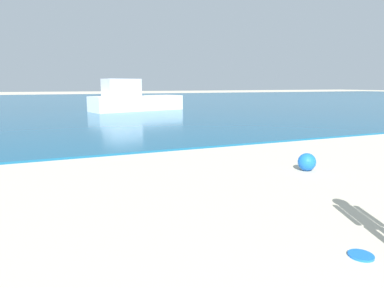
{
  "coord_description": "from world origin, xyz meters",
  "views": [
    {
      "loc": [
        -1.9,
        2.27,
        1.87
      ],
      "look_at": [
        0.47,
        7.84,
        0.8
      ],
      "focal_mm": 31.73,
      "sensor_mm": 36.0,
      "label": 1
    }
  ],
  "objects": [
    {
      "name": "water",
      "position": [
        0.0,
        41.2,
        0.03
      ],
      "size": [
        160.0,
        60.0,
        0.06
      ],
      "primitive_type": "cube",
      "color": "#14567F",
      "rests_on": "ground"
    },
    {
      "name": "frisbee",
      "position": [
        1.17,
        4.73,
        0.01
      ],
      "size": [
        0.27,
        0.27,
        0.03
      ],
      "primitive_type": "cylinder",
      "color": "blue",
      "rests_on": "ground"
    },
    {
      "name": "boat_far",
      "position": [
        3.67,
        25.68,
        0.82
      ],
      "size": [
        6.74,
        3.62,
        2.19
      ],
      "rotation": [
        0.0,
        0.0,
        0.26
      ],
      "color": "white",
      "rests_on": "water"
    },
    {
      "name": "beach_ball",
      "position": [
        3.25,
        7.95,
        0.2
      ],
      "size": [
        0.39,
        0.39,
        0.39
      ],
      "primitive_type": "sphere",
      "color": "blue",
      "rests_on": "ground"
    }
  ]
}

